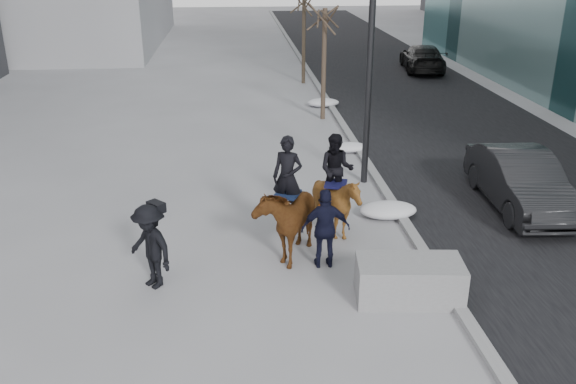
{
  "coord_description": "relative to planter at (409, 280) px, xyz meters",
  "views": [
    {
      "loc": [
        -1.09,
        -10.76,
        6.38
      ],
      "look_at": [
        0.0,
        1.2,
        1.5
      ],
      "focal_mm": 38.0,
      "sensor_mm": 36.0,
      "label": 1
    }
  ],
  "objects": [
    {
      "name": "lamppost",
      "position": [
        0.45,
        6.13,
        4.59
      ],
      "size": [
        0.25,
        1.91,
        9.09
      ],
      "color": "black",
      "rests_on": "ground"
    },
    {
      "name": "feeder",
      "position": [
        -1.42,
        1.44,
        0.48
      ],
      "size": [
        1.03,
        0.86,
        1.75
      ],
      "color": "black",
      "rests_on": "ground"
    },
    {
      "name": "ground",
      "position": [
        -2.15,
        0.82,
        -0.4
      ],
      "size": [
        120.0,
        120.0,
        0.0
      ],
      "primitive_type": "plane",
      "color": "gray",
      "rests_on": "ground"
    },
    {
      "name": "mounted_right",
      "position": [
        -0.95,
        2.89,
        0.58
      ],
      "size": [
        1.65,
        1.76,
        2.45
      ],
      "color": "#4E2A0F",
      "rests_on": "ground"
    },
    {
      "name": "tree_far",
      "position": [
        0.25,
        20.01,
        1.91
      ],
      "size": [
        1.2,
        1.2,
        4.62
      ],
      "primitive_type": null,
      "color": "#362C20",
      "rests_on": "ground"
    },
    {
      "name": "tree_near",
      "position": [
        0.25,
        13.27,
        1.94
      ],
      "size": [
        1.2,
        1.2,
        4.68
      ],
      "primitive_type": null,
      "color": "#393021",
      "rests_on": "ground"
    },
    {
      "name": "road",
      "position": [
        4.85,
        10.82,
        -0.4
      ],
      "size": [
        8.0,
        90.0,
        0.01
      ],
      "primitive_type": "cube",
      "color": "black",
      "rests_on": "ground"
    },
    {
      "name": "car_far",
      "position": [
        7.04,
        22.6,
        0.3
      ],
      "size": [
        2.62,
        5.09,
        1.41
      ],
      "primitive_type": "imported",
      "rotation": [
        0.0,
        0.0,
        3.01
      ],
      "color": "black",
      "rests_on": "ground"
    },
    {
      "name": "planter",
      "position": [
        0.0,
        0.0,
        0.0
      ],
      "size": [
        2.11,
        1.21,
        0.8
      ],
      "primitive_type": "cube",
      "rotation": [
        0.0,
        0.0,
        -0.1
      ],
      "color": "gray",
      "rests_on": "ground"
    },
    {
      "name": "snow_piles",
      "position": [
        0.55,
        8.91,
        -0.23
      ],
      "size": [
        1.45,
        12.27,
        0.37
      ],
      "color": "silver",
      "rests_on": "ground"
    },
    {
      "name": "curb",
      "position": [
        0.85,
        10.82,
        -0.34
      ],
      "size": [
        0.25,
        90.0,
        0.12
      ],
      "primitive_type": "cube",
      "color": "gray",
      "rests_on": "ground"
    },
    {
      "name": "camera_crew",
      "position": [
        -4.97,
        0.94,
        0.48
      ],
      "size": [
        1.26,
        1.27,
        1.75
      ],
      "color": "black",
      "rests_on": "ground"
    },
    {
      "name": "car_near",
      "position": [
        4.07,
        4.13,
        0.33
      ],
      "size": [
        1.76,
        4.53,
        1.47
      ],
      "primitive_type": "imported",
      "rotation": [
        0.0,
        0.0,
        -0.05
      ],
      "color": "black",
      "rests_on": "ground"
    },
    {
      "name": "mounted_left",
      "position": [
        -2.15,
        2.1,
        0.59
      ],
      "size": [
        1.7,
        2.26,
        2.66
      ],
      "color": "#4F270F",
      "rests_on": "ground"
    }
  ]
}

